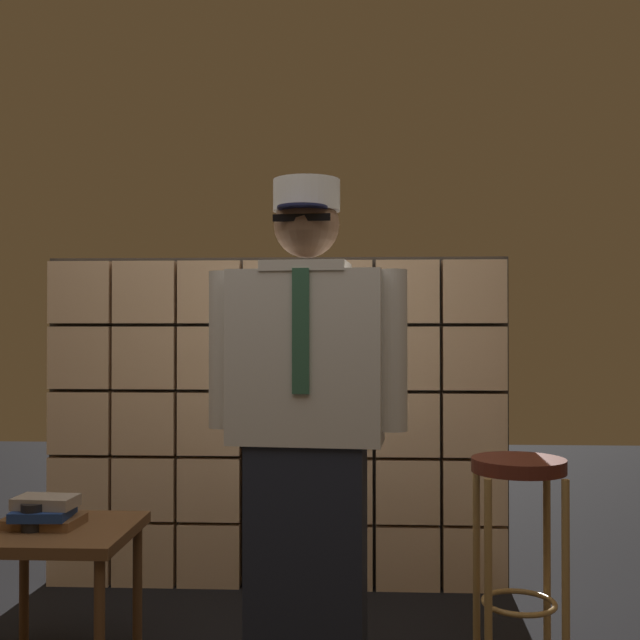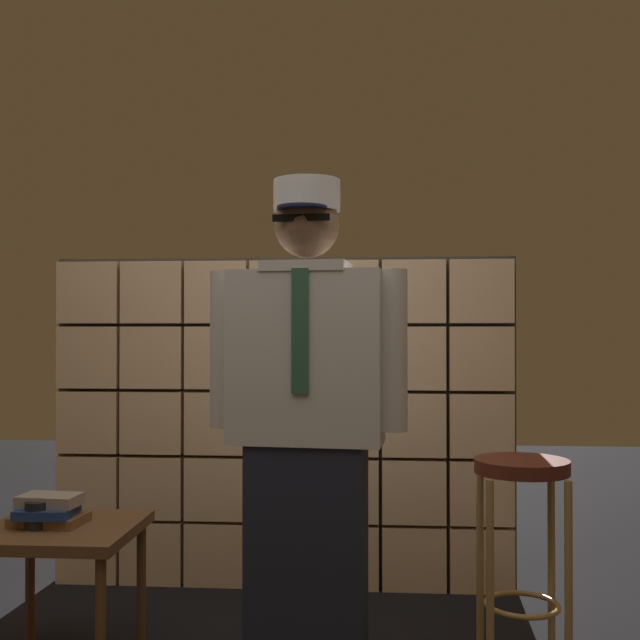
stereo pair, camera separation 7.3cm
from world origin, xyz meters
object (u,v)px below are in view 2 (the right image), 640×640
object	(u,v)px
book_stack	(49,511)
coffee_mug	(38,515)
bar_stool	(522,512)
standing_person	(307,422)
side_table	(63,544)

from	to	relation	value
book_stack	coffee_mug	size ratio (longest dim) A/B	2.05
bar_stool	coffee_mug	world-z (taller)	bar_stool
coffee_mug	standing_person	bearing A→B (deg)	-1.41
standing_person	bar_stool	bearing A→B (deg)	21.83
bar_stool	book_stack	xyz separation A→B (m)	(-1.70, -0.14, 0.01)
standing_person	coffee_mug	size ratio (longest dim) A/B	13.68
book_stack	standing_person	bearing A→B (deg)	-4.79
coffee_mug	book_stack	bearing A→B (deg)	72.69
coffee_mug	bar_stool	bearing A→B (deg)	6.55
standing_person	side_table	distance (m)	1.00
standing_person	coffee_mug	world-z (taller)	standing_person
bar_stool	coffee_mug	bearing A→B (deg)	-173.45
side_table	book_stack	bearing A→B (deg)	174.72
standing_person	side_table	size ratio (longest dim) A/B	3.31
side_table	coffee_mug	distance (m)	0.14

